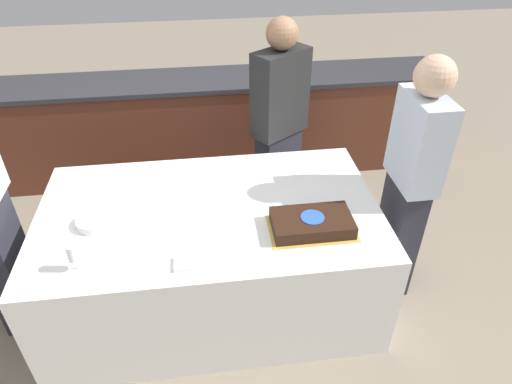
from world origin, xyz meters
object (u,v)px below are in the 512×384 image
wine_glass (72,254)px  cake (312,223)px  person_cutting_cake (279,126)px  plate_stack (95,221)px  person_seated_right (410,180)px

wine_glass → cake: bearing=7.0°
wine_glass → person_cutting_cake: (1.26, 1.23, -0.01)m
plate_stack → cake: bearing=-9.5°
cake → plate_stack: (-1.22, 0.20, -0.02)m
cake → person_seated_right: person_seated_right is taller
wine_glass → person_cutting_cake: 1.76m
wine_glass → person_seated_right: (1.93, 0.41, -0.01)m
cake → person_cutting_cake: person_cutting_cake is taller
plate_stack → wine_glass: size_ratio=1.34×
plate_stack → person_seated_right: 1.89m
cake → wine_glass: wine_glass is taller
wine_glass → person_seated_right: bearing=12.0°
wine_glass → person_seated_right: size_ratio=0.10×
wine_glass → plate_stack: bearing=83.5°
wine_glass → person_cutting_cake: person_cutting_cake is taller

